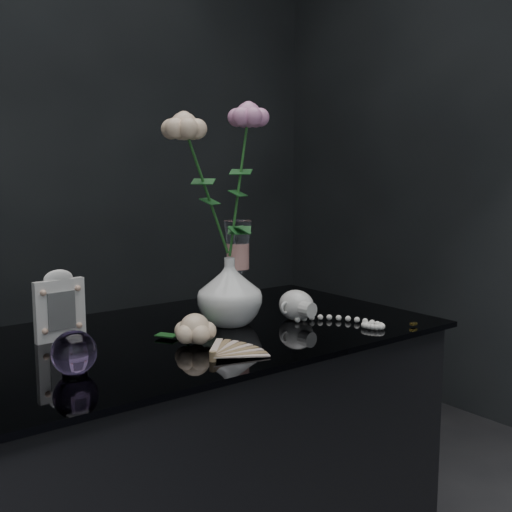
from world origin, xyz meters
TOP-DOWN VIEW (x-y plane):
  - table at (0.00, 0.05)m, footprint 1.05×0.58m
  - vase at (0.10, 0.05)m, footprint 0.19×0.19m
  - wine_glass at (0.19, 0.15)m, footprint 0.07×0.07m
  - picture_frame at (-0.25, 0.15)m, footprint 0.11×0.09m
  - paperweight at (-0.30, -0.07)m, footprint 0.09×0.09m
  - paper_fan at (-0.08, -0.15)m, footprint 0.22×0.17m
  - loose_rose at (-0.05, -0.04)m, footprint 0.20×0.22m
  - pearl_jar at (0.25, -0.00)m, footprint 0.27×0.28m
  - roses at (0.08, 0.05)m, footprint 0.25×0.11m

SIDE VIEW (x-z plane):
  - table at x=0.00m, z-range 0.00..0.76m
  - paper_fan at x=-0.08m, z-range 0.76..0.78m
  - loose_rose at x=-0.05m, z-range 0.76..0.82m
  - pearl_jar at x=0.25m, z-range 0.76..0.84m
  - paperweight at x=-0.30m, z-range 0.76..0.84m
  - picture_frame at x=-0.25m, z-range 0.76..0.91m
  - vase at x=0.10m, z-range 0.76..0.91m
  - wine_glass at x=0.19m, z-range 0.76..0.98m
  - roses at x=0.08m, z-range 0.90..1.29m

